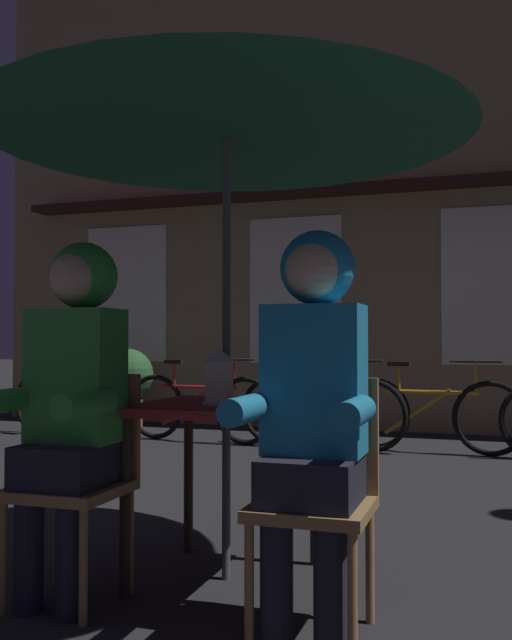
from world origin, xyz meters
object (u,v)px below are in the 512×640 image
(bicycle_fourth, at_px, (431,414))
(potted_plant, at_px, (127,381))
(lantern, at_px, (219,375))
(bicycle_nearest, at_px, (69,404))
(chair_right, at_px, (317,487))
(chair_left, at_px, (80,471))
(bicycle_second, at_px, (198,407))
(patio_umbrella, at_px, (227,96))
(cafe_table, at_px, (226,427))
(person_right_hooded, at_px, (313,386))
(person_left_hooded, at_px, (72,381))
(bicycle_third, at_px, (320,411))

(bicycle_fourth, height_order, potted_plant, potted_plant)
(lantern, xyz_separation_m, potted_plant, (-2.87, 4.47, -0.32))
(bicycle_nearest, bearing_deg, chair_right, -47.83)
(lantern, distance_m, chair_left, 0.67)
(lantern, height_order, bicycle_second, lantern)
(patio_umbrella, bearing_deg, potted_plant, 123.14)
(lantern, bearing_deg, patio_umbrella, 85.58)
(cafe_table, bearing_deg, potted_plant, 123.14)
(bicycle_second, bearing_deg, lantern, -65.91)
(bicycle_fourth, bearing_deg, bicycle_second, -179.67)
(chair_right, relative_size, bicycle_fourth, 0.52)
(chair_left, distance_m, bicycle_second, 4.25)
(potted_plant, bearing_deg, person_right_hooded, -55.21)
(patio_umbrella, bearing_deg, chair_left, -142.45)
(cafe_table, xyz_separation_m, patio_umbrella, (0.00, 0.00, 1.42))
(person_right_hooded, xyz_separation_m, potted_plant, (-3.35, 4.83, -0.30))
(lantern, distance_m, chair_right, 0.68)
(patio_umbrella, relative_size, person_left_hooded, 1.65)
(bicycle_third, distance_m, bicycle_fourth, 1.01)
(lantern, distance_m, person_right_hooded, 0.60)
(chair_left, bearing_deg, potted_plant, 116.65)
(patio_umbrella, height_order, bicycle_nearest, patio_umbrella)
(bicycle_third, xyz_separation_m, bicycle_fourth, (1.01, 0.04, 0.00))
(person_right_hooded, bearing_deg, lantern, 143.79)
(person_left_hooded, height_order, bicycle_second, person_left_hooded)
(patio_umbrella, xyz_separation_m, bicycle_fourth, (0.56, 3.71, -1.71))
(potted_plant, bearing_deg, bicycle_second, -30.65)
(lantern, height_order, bicycle_fourth, lantern)
(person_left_hooded, height_order, bicycle_fourth, person_left_hooded)
(person_right_hooded, bearing_deg, bicycle_second, 117.76)
(person_left_hooded, relative_size, bicycle_third, 0.84)
(cafe_table, bearing_deg, patio_umbrella, 0.00)
(person_left_hooded, relative_size, bicycle_second, 0.84)
(patio_umbrella, relative_size, chair_left, 2.66)
(bicycle_third, bearing_deg, patio_umbrella, -83.11)
(patio_umbrella, bearing_deg, bicycle_second, 114.57)
(chair_right, bearing_deg, bicycle_second, 118.09)
(person_right_hooded, bearing_deg, bicycle_fourth, 88.83)
(bicycle_second, bearing_deg, bicycle_nearest, -176.29)
(cafe_table, bearing_deg, chair_right, -37.55)
(chair_left, height_order, chair_right, same)
(chair_left, relative_size, bicycle_fourth, 0.52)
(chair_right, relative_size, person_right_hooded, 0.62)
(chair_left, bearing_deg, patio_umbrella, 37.55)
(lantern, relative_size, chair_left, 0.27)
(patio_umbrella, height_order, bicycle_second, patio_umbrella)
(bicycle_second, bearing_deg, cafe_table, -65.43)
(cafe_table, bearing_deg, bicycle_third, 96.89)
(chair_right, bearing_deg, cafe_table, 142.45)
(chair_left, distance_m, chair_right, 0.96)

